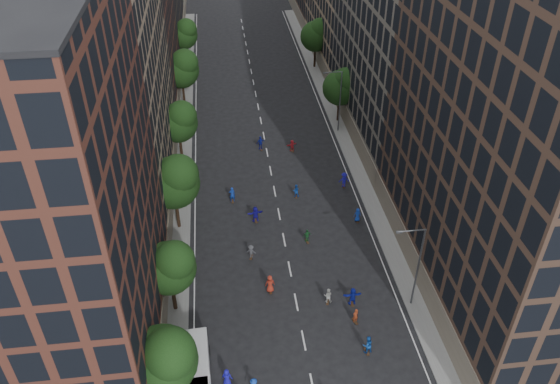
# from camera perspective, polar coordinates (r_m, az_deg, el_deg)

# --- Properties ---
(ground) EXTENTS (240.00, 240.00, 0.00)m
(ground) POSITION_cam_1_polar(r_m,az_deg,el_deg) (72.68, -1.32, 3.96)
(ground) COLOR black
(ground) RESTS_ON ground
(sidewalk_left) EXTENTS (4.00, 105.00, 0.15)m
(sidewalk_left) POSITION_cam_1_polar(r_m,az_deg,el_deg) (79.13, -10.62, 6.23)
(sidewalk_left) COLOR slate
(sidewalk_left) RESTS_ON ground
(sidewalk_right) EXTENTS (4.00, 105.00, 0.15)m
(sidewalk_right) POSITION_cam_1_polar(r_m,az_deg,el_deg) (80.86, 6.68, 7.30)
(sidewalk_right) COLOR slate
(sidewalk_right) RESTS_ON ground
(bldg_left_a) EXTENTS (14.00, 22.00, 30.00)m
(bldg_left_a) POSITION_cam_1_polar(r_m,az_deg,el_deg) (42.11, -23.87, -1.28)
(bldg_left_a) COLOR #50281E
(bldg_left_a) RESTS_ON ground
(bldg_left_b) EXTENTS (14.00, 26.00, 34.00)m
(bldg_left_b) POSITION_cam_1_polar(r_m,az_deg,el_deg) (61.82, -19.38, 13.65)
(bldg_left_b) COLOR #8F775D
(bldg_left_b) RESTS_ON ground
(bldg_left_c) EXTENTS (14.00, 20.00, 28.00)m
(bldg_left_c) POSITION_cam_1_polar(r_m,az_deg,el_deg) (84.19, -16.44, 17.62)
(bldg_left_c) COLOR #50281E
(bldg_left_c) RESTS_ON ground
(bldg_right_a) EXTENTS (14.00, 30.00, 36.00)m
(bldg_right_a) POSITION_cam_1_polar(r_m,az_deg,el_deg) (48.57, 24.82, 7.67)
(bldg_right_a) COLOR #422E23
(bldg_right_a) RESTS_ON ground
(bldg_right_b) EXTENTS (14.00, 28.00, 33.00)m
(bldg_right_b) POSITION_cam_1_polar(r_m,az_deg,el_deg) (73.36, 13.81, 17.51)
(bldg_right_b) COLOR #5E574E
(bldg_right_b) RESTS_ON ground
(tree_left_0) EXTENTS (5.20, 5.20, 8.83)m
(tree_left_0) POSITION_cam_1_polar(r_m,az_deg,el_deg) (41.40, -11.99, -16.66)
(tree_left_0) COLOR black
(tree_left_0) RESTS_ON ground
(tree_left_1) EXTENTS (4.80, 4.80, 8.21)m
(tree_left_1) POSITION_cam_1_polar(r_m,az_deg,el_deg) (48.46, -11.36, -7.58)
(tree_left_1) COLOR black
(tree_left_1) RESTS_ON ground
(tree_left_2) EXTENTS (5.60, 5.60, 9.45)m
(tree_left_2) POSITION_cam_1_polar(r_m,az_deg,el_deg) (57.34, -10.94, 1.20)
(tree_left_2) COLOR black
(tree_left_2) RESTS_ON ground
(tree_left_3) EXTENTS (5.00, 5.00, 8.58)m
(tree_left_3) POSITION_cam_1_polar(r_m,az_deg,el_deg) (69.62, -10.51, 7.33)
(tree_left_3) COLOR black
(tree_left_3) RESTS_ON ground
(tree_left_4) EXTENTS (5.40, 5.40, 9.08)m
(tree_left_4) POSITION_cam_1_polar(r_m,az_deg,el_deg) (83.95, -10.20, 12.65)
(tree_left_4) COLOR black
(tree_left_4) RESTS_ON ground
(tree_left_5) EXTENTS (4.80, 4.80, 8.33)m
(tree_left_5) POSITION_cam_1_polar(r_m,az_deg,el_deg) (99.05, -9.96, 16.01)
(tree_left_5) COLOR black
(tree_left_5) RESTS_ON ground
(tree_right_a) EXTENTS (5.00, 5.00, 8.39)m
(tree_right_a) POSITION_cam_1_polar(r_m,az_deg,el_deg) (78.57, 6.46, 10.97)
(tree_right_a) COLOR black
(tree_right_a) RESTS_ON ground
(tree_right_b) EXTENTS (5.20, 5.20, 8.83)m
(tree_right_b) POSITION_cam_1_polar(r_m,az_deg,el_deg) (96.57, 3.88, 16.11)
(tree_right_b) COLOR black
(tree_right_b) RESTS_ON ground
(streetlamp_near) EXTENTS (2.64, 0.22, 9.06)m
(streetlamp_near) POSITION_cam_1_polar(r_m,az_deg,el_deg) (49.79, 14.05, -7.24)
(streetlamp_near) COLOR #595B60
(streetlamp_near) RESTS_ON ground
(streetlamp_far) EXTENTS (2.64, 0.22, 9.06)m
(streetlamp_far) POSITION_cam_1_polar(r_m,az_deg,el_deg) (76.04, 6.14, 9.73)
(streetlamp_far) COLOR #595B60
(streetlamp_far) RESTS_ON ground
(cargo_van) EXTENTS (2.75, 5.52, 2.89)m
(cargo_van) POSITION_cam_1_polar(r_m,az_deg,el_deg) (46.27, -8.94, -17.45)
(cargo_van) COLOR silver
(cargo_van) RESTS_ON ground
(skater_0) EXTENTS (0.94, 0.71, 1.72)m
(skater_0) POSITION_cam_1_polar(r_m,az_deg,el_deg) (46.07, -5.56, -18.77)
(skater_0) COLOR #1A16B5
(skater_0) RESTS_ON ground
(skater_2) EXTENTS (1.01, 0.85, 1.83)m
(skater_2) POSITION_cam_1_polar(r_m,az_deg,el_deg) (48.31, 9.12, -15.51)
(skater_2) COLOR #13469F
(skater_2) RESTS_ON ground
(skater_5) EXTENTS (1.76, 0.61, 1.88)m
(skater_5) POSITION_cam_1_polar(r_m,az_deg,el_deg) (51.77, 7.59, -10.79)
(skater_5) COLOR #141FA3
(skater_5) RESTS_ON ground
(skater_6) EXTENTS (0.98, 0.68, 1.90)m
(skater_6) POSITION_cam_1_polar(r_m,az_deg,el_deg) (52.44, -1.05, -9.61)
(skater_6) COLOR #A32A1B
(skater_6) RESTS_ON ground
(skater_7) EXTENTS (0.66, 0.55, 1.55)m
(skater_7) POSITION_cam_1_polar(r_m,az_deg,el_deg) (50.45, 7.89, -12.70)
(skater_7) COLOR maroon
(skater_7) RESTS_ON ground
(skater_8) EXTENTS (0.90, 0.77, 1.61)m
(skater_8) POSITION_cam_1_polar(r_m,az_deg,el_deg) (51.78, 5.02, -10.77)
(skater_8) COLOR #B0AFAB
(skater_8) RESTS_ON ground
(skater_9) EXTENTS (1.10, 0.82, 1.52)m
(skater_9) POSITION_cam_1_polar(r_m,az_deg,el_deg) (56.10, -3.04, -6.27)
(skater_9) COLOR #46474C
(skater_9) RESTS_ON ground
(skater_10) EXTENTS (0.98, 0.59, 1.56)m
(skater_10) POSITION_cam_1_polar(r_m,az_deg,el_deg) (57.93, 2.86, -4.62)
(skater_10) COLOR #1C5E2A
(skater_10) RESTS_ON ground
(skater_11) EXTENTS (1.84, 0.87, 1.90)m
(skater_11) POSITION_cam_1_polar(r_m,az_deg,el_deg) (60.51, -2.58, -2.37)
(skater_11) COLOR #1E14AA
(skater_11) RESTS_ON ground
(skater_12) EXTENTS (0.83, 0.57, 1.64)m
(skater_12) POSITION_cam_1_polar(r_m,az_deg,el_deg) (61.17, 8.10, -2.42)
(skater_12) COLOR #1437A9
(skater_12) RESTS_ON ground
(skater_13) EXTENTS (0.74, 0.51, 1.95)m
(skater_13) POSITION_cam_1_polar(r_m,az_deg,el_deg) (63.62, -5.03, -0.30)
(skater_13) COLOR #1437A7
(skater_13) RESTS_ON ground
(skater_14) EXTENTS (0.82, 0.65, 1.63)m
(skater_14) POSITION_cam_1_polar(r_m,az_deg,el_deg) (64.29, 1.67, 0.10)
(skater_14) COLOR #1444A7
(skater_14) RESTS_ON ground
(skater_15) EXTENTS (1.25, 0.72, 1.94)m
(skater_15) POSITION_cam_1_polar(r_m,az_deg,el_deg) (66.29, 6.70, 1.23)
(skater_15) COLOR #18139E
(skater_15) RESTS_ON ground
(skater_16) EXTENTS (1.21, 0.76, 1.91)m
(skater_16) POSITION_cam_1_polar(r_m,az_deg,el_deg) (73.27, -2.04, 5.11)
(skater_16) COLOR navy
(skater_16) RESTS_ON ground
(skater_17) EXTENTS (1.55, 0.96, 1.60)m
(skater_17) POSITION_cam_1_polar(r_m,az_deg,el_deg) (72.99, 1.26, 4.84)
(skater_17) COLOR #A81C25
(skater_17) RESTS_ON ground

